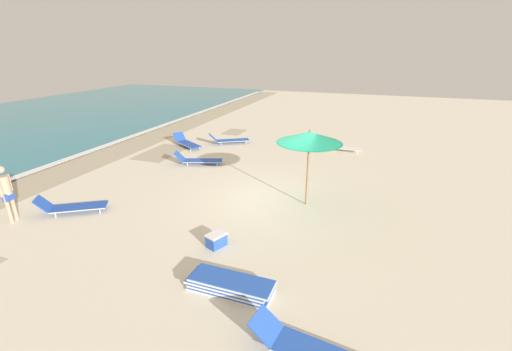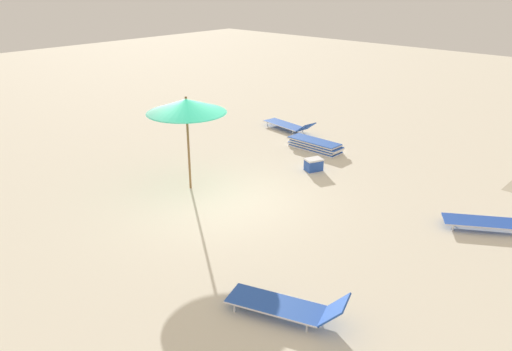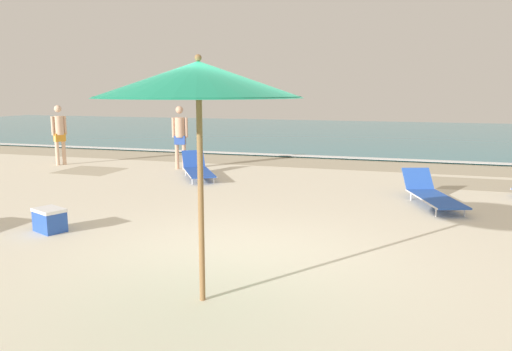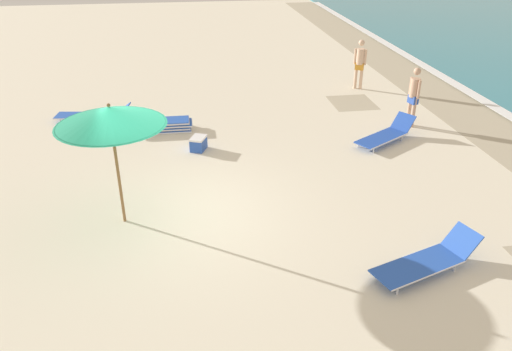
# 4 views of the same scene
# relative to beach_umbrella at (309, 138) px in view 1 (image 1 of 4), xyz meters

# --- Properties ---
(ground_plane) EXTENTS (60.00, 60.00, 0.16)m
(ground_plane) POSITION_rel_beach_umbrella_xyz_m (-0.05, 1.04, -2.37)
(ground_plane) COLOR beige
(beach_umbrella) EXTENTS (2.09, 2.09, 2.55)m
(beach_umbrella) POSITION_rel_beach_umbrella_xyz_m (0.00, 0.00, 0.00)
(beach_umbrella) COLOR olive
(beach_umbrella) RESTS_ON ground_plane
(lounger_stack) EXTENTS (0.64, 1.93, 0.32)m
(lounger_stack) POSITION_rel_beach_umbrella_xyz_m (-4.87, 0.62, -2.13)
(lounger_stack) COLOR blue
(lounger_stack) RESTS_ON ground_plane
(sun_lounger_under_umbrella) EXTENTS (1.25, 2.17, 0.58)m
(sun_lounger_under_umbrella) POSITION_rel_beach_umbrella_xyz_m (2.46, 5.41, -2.07)
(sun_lounger_under_umbrella) COLOR blue
(sun_lounger_under_umbrella) RESTS_ON ground_plane
(sun_lounger_beside_umbrella) EXTENTS (0.93, 2.34, 0.51)m
(sun_lounger_beside_umbrella) POSITION_rel_beach_umbrella_xyz_m (-5.98, -1.40, -2.08)
(sun_lounger_beside_umbrella) COLOR blue
(sun_lounger_beside_umbrella) RESTS_ON ground_plane
(sun_lounger_near_water_left) EXTENTS (1.64, 2.14, 0.58)m
(sun_lounger_near_water_left) POSITION_rel_beach_umbrella_xyz_m (6.14, 5.54, -2.08)
(sun_lounger_near_water_left) COLOR blue
(sun_lounger_near_water_left) RESTS_ON ground_plane
(sun_lounger_near_water_right) EXTENTS (1.63, 2.10, 0.58)m
(sun_lounger_near_water_right) POSITION_rel_beach_umbrella_xyz_m (4.88, 7.41, -2.07)
(sun_lounger_near_water_right) COLOR blue
(sun_lounger_near_water_right) RESTS_ON ground_plane
(sun_lounger_mid_beach_solo) EXTENTS (1.59, 2.03, 0.59)m
(sun_lounger_mid_beach_solo) POSITION_rel_beach_umbrella_xyz_m (-3.11, 6.87, -2.07)
(sun_lounger_mid_beach_solo) COLOR blue
(sun_lounger_mid_beach_solo) RESTS_ON ground_plane
(sun_lounger_mid_beach_pair_a) EXTENTS (0.65, 2.02, 0.62)m
(sun_lounger_mid_beach_pair_a) POSITION_rel_beach_umbrella_xyz_m (6.79, -0.32, -2.07)
(sun_lounger_mid_beach_pair_a) COLOR white
(sun_lounger_mid_beach_pair_a) RESTS_ON ground_plane
(beachgoer_wading_adult) EXTENTS (0.44, 0.27, 1.76)m
(beachgoer_wading_adult) POSITION_rel_beach_umbrella_xyz_m (-4.15, 8.04, -1.29)
(beachgoer_wading_adult) COLOR tan
(beachgoer_wading_adult) RESTS_ON ground_plane
(cooler_box) EXTENTS (0.60, 0.52, 0.37)m
(cooler_box) POSITION_rel_beach_umbrella_xyz_m (-3.34, 1.69, -2.10)
(cooler_box) COLOR blue
(cooler_box) RESTS_ON ground_plane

